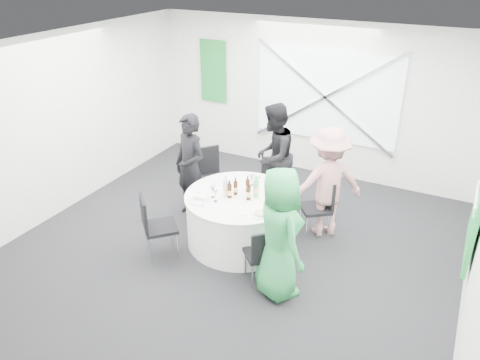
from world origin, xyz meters
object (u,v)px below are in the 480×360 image
at_px(chair_front_right, 262,253).
at_px(clear_water_bottle, 226,188).
at_px(chair_front_left, 154,222).
at_px(green_water_bottle, 256,188).
at_px(chair_back_right, 321,203).
at_px(person_woman_pink, 327,183).
at_px(person_woman_green, 279,234).
at_px(person_man_back_left, 190,167).
at_px(chair_back_left, 210,172).
at_px(banquet_table, 240,219).
at_px(chair_back, 269,181).
at_px(person_man_back, 273,156).

xyz_separation_m(chair_front_right, clear_water_bottle, (-0.86, 0.64, 0.41)).
xyz_separation_m(chair_front_left, green_water_bottle, (1.07, 0.94, 0.33)).
xyz_separation_m(chair_back_right, clear_water_bottle, (-1.13, -0.83, 0.36)).
distance_m(chair_front_left, clear_water_bottle, 1.09).
bearing_deg(chair_front_right, person_woman_pink, -145.02).
bearing_deg(person_woman_green, green_water_bottle, -9.95).
distance_m(person_man_back_left, clear_water_bottle, 0.98).
height_order(person_woman_green, clear_water_bottle, person_woman_green).
relative_size(chair_back_left, person_woman_pink, 0.59).
height_order(banquet_table, chair_back, chair_back).
xyz_separation_m(banquet_table, chair_front_right, (0.69, -0.73, 0.09)).
bearing_deg(banquet_table, chair_back, 90.92).
distance_m(chair_back_left, chair_back_right, 1.91).
relative_size(person_man_back_left, clear_water_bottle, 5.47).
height_order(person_man_back_left, person_woman_green, person_woman_green).
relative_size(chair_back_left, person_woman_green, 0.58).
bearing_deg(person_woman_pink, person_man_back, -61.10).
distance_m(person_man_back, person_woman_pink, 1.13).
height_order(chair_back, green_water_bottle, green_water_bottle).
distance_m(banquet_table, person_woman_green, 1.28).
height_order(chair_back_left, person_woman_green, person_woman_green).
height_order(chair_back_left, chair_back_right, chair_back_left).
bearing_deg(person_man_back_left, chair_back_right, 29.32).
distance_m(banquet_table, chair_back_right, 1.22).
bearing_deg(person_woman_green, chair_front_left, 43.44).
xyz_separation_m(chair_back_right, person_man_back_left, (-2.00, -0.38, 0.31)).
xyz_separation_m(chair_back_right, green_water_bottle, (-0.75, -0.66, 0.36)).
bearing_deg(chair_front_left, clear_water_bottle, -86.97).
relative_size(chair_front_right, clear_water_bottle, 2.66).
relative_size(chair_back_left, chair_front_left, 1.04).
bearing_deg(person_woman_green, chair_back_left, 0.62).
height_order(person_man_back, person_woman_pink, person_man_back).
height_order(chair_back_right, person_woman_pink, person_woman_pink).
bearing_deg(green_water_bottle, person_man_back_left, 167.34).
xyz_separation_m(banquet_table, chair_back_right, (0.96, 0.73, 0.14)).
height_order(banquet_table, person_woman_green, person_woman_green).
distance_m(chair_back_left, person_woman_green, 2.44).
bearing_deg(chair_back_right, chair_front_left, -85.82).
bearing_deg(chair_back_left, person_man_back_left, -153.17).
bearing_deg(chair_front_left, person_man_back_left, -37.02).
xyz_separation_m(person_man_back, green_water_bottle, (0.24, -1.16, 0.02)).
height_order(banquet_table, chair_back_right, chair_back_right).
bearing_deg(person_woman_green, person_woman_pink, -53.22).
bearing_deg(chair_back_left, person_man_back, -24.33).
distance_m(chair_back, person_man_back_left, 1.30).
bearing_deg(person_woman_pink, person_man_back_left, -25.96).
relative_size(chair_back_left, green_water_bottle, 3.08).
distance_m(chair_front_right, green_water_bottle, 1.02).
height_order(chair_front_left, green_water_bottle, green_water_bottle).
height_order(person_woman_pink, clear_water_bottle, person_woman_pink).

